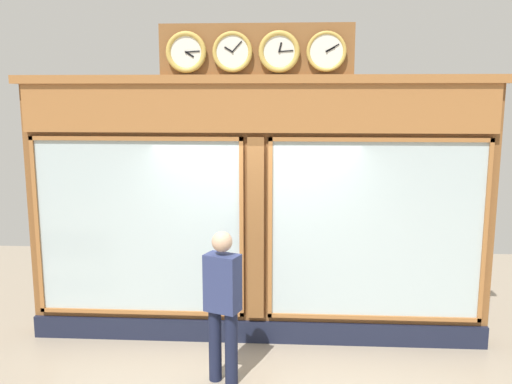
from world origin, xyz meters
The scene contains 2 objects.
shop_facade centered at (0.00, -0.12, 1.70)m, with size 5.85×0.42×3.91m.
pedestrian centered at (0.30, 1.01, 0.93)m, with size 0.42×0.34×1.69m.
Camera 1 is at (-0.40, 6.54, 3.08)m, focal length 38.51 mm.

